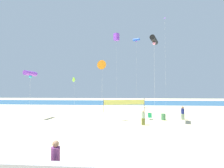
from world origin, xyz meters
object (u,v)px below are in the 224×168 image
object	(u,v)px
beachgoer_sage_shirt	(143,117)
kite_violet_tube	(30,74)
volleyball_net	(124,103)
folding_beach_chair	(150,116)
kite_blue_tube	(136,40)
kite_violet_diamond	(165,23)
mother_figure	(55,159)
trash_barrel	(163,117)
kite_orange_delta	(102,65)
kite_black_tube	(154,40)
beachgoer_navy_shirt	(183,113)
beach_handbag	(143,118)
kite_lime_delta	(75,80)
kite_violet_box	(116,37)

from	to	relation	value
beachgoer_sage_shirt	kite_violet_tube	bearing A→B (deg)	13.72
volleyball_net	kite_violet_tube	world-z (taller)	kite_violet_tube
folding_beach_chair	kite_violet_tube	bearing A→B (deg)	162.03
kite_blue_tube	kite_violet_diamond	size ratio (longest dim) A/B	0.81
beachgoer_sage_shirt	kite_blue_tube	xyz separation A→B (m)	(0.64, 17.29, 14.24)
mother_figure	volleyball_net	bearing A→B (deg)	62.28
mother_figure	trash_barrel	distance (m)	16.84
mother_figure	kite_violet_diamond	size ratio (longest dim) A/B	0.09
kite_orange_delta	beachgoer_sage_shirt	bearing A→B (deg)	-23.74
beachgoer_sage_shirt	trash_barrel	xyz separation A→B (m)	(3.02, 3.26, -0.50)
kite_orange_delta	kite_black_tube	xyz separation A→B (m)	(6.48, -1.11, 2.78)
beachgoer_navy_shirt	kite_violet_tube	world-z (taller)	kite_violet_tube
beach_handbag	beachgoer_navy_shirt	bearing A→B (deg)	-1.32
kite_lime_delta	kite_blue_tube	distance (m)	16.17
volleyball_net	kite_violet_tube	distance (m)	15.99
kite_violet_box	beach_handbag	bearing A→B (deg)	-71.67
beachgoer_navy_shirt	kite_orange_delta	size ratio (longest dim) A/B	0.23
folding_beach_chair	kite_violet_tube	distance (m)	17.36
folding_beach_chair	trash_barrel	world-z (taller)	folding_beach_chair
folding_beach_chair	kite_violet_diamond	size ratio (longest dim) A/B	0.05
kite_orange_delta	kite_violet_box	size ratio (longest dim) A/B	0.48
beachgoer_sage_shirt	folding_beach_chair	distance (m)	3.75
mother_figure	beachgoer_navy_shirt	distance (m)	18.48
beach_handbag	kite_black_tube	bearing A→B (deg)	-67.99
folding_beach_chair	volleyball_net	xyz separation A→B (m)	(-3.39, 7.43, 1.17)
beachgoer_sage_shirt	beachgoer_navy_shirt	world-z (taller)	beachgoer_navy_shirt
mother_figure	beach_handbag	size ratio (longest dim) A/B	4.48
kite_violet_box	beachgoer_navy_shirt	bearing A→B (deg)	-53.84
trash_barrel	kite_lime_delta	xyz separation A→B (m)	(-14.98, 9.61, 5.62)
beachgoer_sage_shirt	kite_lime_delta	bearing A→B (deg)	-22.94
kite_violet_diamond	kite_violet_tube	world-z (taller)	kite_violet_diamond
folding_beach_chair	kite_blue_tube	distance (m)	20.17
beach_handbag	kite_lime_delta	world-z (taller)	kite_lime_delta
beachgoer_sage_shirt	volleyball_net	xyz separation A→B (m)	(-2.09, 10.92, 0.71)
kite_violet_diamond	kite_orange_delta	xyz separation A→B (m)	(-11.41, -13.09, -10.76)
mother_figure	volleyball_net	xyz separation A→B (m)	(3.13, 22.34, 0.72)
volleyball_net	kite_orange_delta	world-z (taller)	kite_orange_delta
kite_violet_diamond	kite_orange_delta	size ratio (longest dim) A/B	2.46
trash_barrel	kite_black_tube	world-z (taller)	kite_black_tube
beachgoer_navy_shirt	trash_barrel	xyz separation A→B (m)	(-2.59, -0.30, -0.55)
kite_black_tube	kite_violet_tube	distance (m)	17.05
kite_orange_delta	beachgoer_navy_shirt	bearing A→B (deg)	7.35
trash_barrel	kite_orange_delta	bearing A→B (deg)	-172.45
beachgoer_sage_shirt	volleyball_net	bearing A→B (deg)	-55.05
mother_figure	trash_barrel	xyz separation A→B (m)	(8.23, 14.68, -0.49)
kite_black_tube	beachgoer_sage_shirt	bearing A→B (deg)	-143.98
volleyball_net	kite_lime_delta	world-z (taller)	kite_lime_delta
beachgoer_navy_shirt	beach_handbag	distance (m)	5.22
kite_violet_box	kite_violet_diamond	bearing A→B (deg)	-6.04
mother_figure	beach_handbag	distance (m)	16.15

